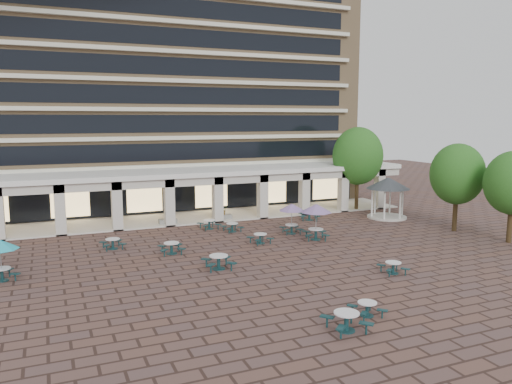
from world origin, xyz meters
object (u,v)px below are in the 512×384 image
gazebo (388,188)px  planter_right (223,214)px  planter_left (168,218)px  picnic_table_1 (346,320)px  picnic_table_3 (393,267)px  picnic_table_2 (367,308)px

gazebo → planter_right: bearing=161.2°
gazebo → planter_left: gazebo is taller
picnic_table_1 → planter_right: bearing=86.2°
planter_left → picnic_table_1: bearing=-84.9°
planter_left → planter_right: planter_right is taller
gazebo → picnic_table_1: bearing=-131.2°
picnic_table_1 → picnic_table_3: (6.84, 5.63, -0.08)m
picnic_table_3 → planter_right: planter_right is taller
picnic_table_1 → picnic_table_2: picnic_table_1 is taller
picnic_table_3 → planter_right: (-4.04, 18.27, 0.17)m
picnic_table_3 → planter_left: bearing=125.8°
picnic_table_1 → planter_left: (-2.12, 23.90, 0.08)m
picnic_table_1 → picnic_table_2: size_ratio=1.26×
planter_left → planter_right: size_ratio=1.00×
picnic_table_1 → gazebo: (16.76, 19.15, 2.26)m
picnic_table_2 → planter_right: bearing=89.4°
picnic_table_1 → picnic_table_2: (1.75, 0.99, -0.09)m
picnic_table_3 → gazebo: size_ratio=0.44×
picnic_table_1 → picnic_table_2: 2.02m
picnic_table_2 → planter_left: planter_left is taller
picnic_table_1 → planter_left: 23.99m
planter_right → gazebo: bearing=-18.8°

